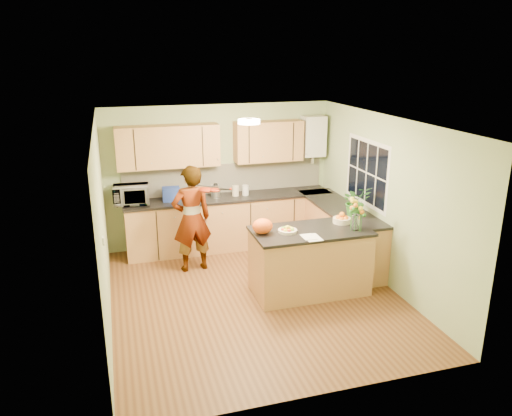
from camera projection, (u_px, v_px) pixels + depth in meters
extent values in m
plane|color=#543018|center=(255.00, 296.00, 7.17)|extent=(4.50, 4.50, 0.00)
cube|color=white|center=(255.00, 122.00, 6.41)|extent=(4.00, 4.50, 0.02)
cube|color=#92AC7B|center=(220.00, 176.00, 8.85)|extent=(4.00, 0.02, 2.50)
cube|color=#92AC7B|center=(322.00, 285.00, 4.74)|extent=(4.00, 0.02, 2.50)
cube|color=#92AC7B|center=(103.00, 228.00, 6.25)|extent=(0.02, 4.50, 2.50)
cube|color=#92AC7B|center=(386.00, 202.00, 7.33)|extent=(0.02, 4.50, 2.50)
cube|color=#AB6E44|center=(230.00, 223.00, 8.84)|extent=(3.60, 0.60, 0.90)
cube|color=black|center=(230.00, 198.00, 8.69)|extent=(3.64, 0.62, 0.04)
cube|color=#AB6E44|center=(339.00, 235.00, 8.27)|extent=(0.60, 2.20, 0.90)
cube|color=black|center=(340.00, 208.00, 8.12)|extent=(0.62, 2.24, 0.04)
cube|color=silver|center=(225.00, 178.00, 8.88)|extent=(3.60, 0.02, 0.52)
cube|color=#AB6E44|center=(168.00, 146.00, 8.27)|extent=(1.70, 0.34, 0.70)
cube|color=#AB6E44|center=(268.00, 141.00, 8.74)|extent=(1.20, 0.34, 0.70)
cube|color=silver|center=(313.00, 136.00, 8.96)|extent=(0.40, 0.30, 0.72)
cylinder|color=silver|center=(312.00, 158.00, 9.08)|extent=(0.06, 0.06, 0.20)
cube|color=silver|center=(367.00, 173.00, 7.79)|extent=(0.01, 1.30, 1.05)
cube|color=black|center=(367.00, 173.00, 7.79)|extent=(0.01, 1.18, 0.92)
cube|color=silver|center=(104.00, 241.00, 5.69)|extent=(0.02, 0.09, 0.09)
cylinder|color=#FFEABF|center=(249.00, 122.00, 6.70)|extent=(0.30, 0.30, 0.06)
cylinder|color=silver|center=(249.00, 119.00, 6.69)|extent=(0.10, 0.10, 0.02)
cube|color=#AB6E44|center=(310.00, 262.00, 7.19)|extent=(1.62, 0.81, 0.91)
cube|color=black|center=(311.00, 231.00, 7.05)|extent=(1.67, 0.85, 0.04)
cylinder|color=beige|center=(288.00, 231.00, 6.94)|extent=(0.26, 0.26, 0.04)
cylinder|color=beige|center=(342.00, 220.00, 7.31)|extent=(0.26, 0.26, 0.08)
cylinder|color=silver|center=(356.00, 222.00, 7.00)|extent=(0.11, 0.11, 0.23)
ellipsoid|color=#E25012|center=(263.00, 226.00, 6.87)|extent=(0.30, 0.26, 0.22)
cube|color=white|center=(312.00, 237.00, 6.74)|extent=(0.21, 0.28, 0.01)
imported|color=#D7AA84|center=(192.00, 219.00, 7.80)|extent=(0.67, 0.48, 1.71)
imported|color=silver|center=(131.00, 195.00, 8.22)|extent=(0.60, 0.43, 0.32)
cube|color=navy|center=(171.00, 194.00, 8.42)|extent=(0.30, 0.23, 0.23)
cylinder|color=silver|center=(216.00, 191.00, 8.62)|extent=(0.16, 0.16, 0.22)
sphere|color=black|center=(215.00, 183.00, 8.57)|extent=(0.08, 0.08, 0.08)
cylinder|color=beige|center=(235.00, 191.00, 8.70)|extent=(0.13, 0.13, 0.18)
cylinder|color=silver|center=(245.00, 190.00, 8.75)|extent=(0.12, 0.12, 0.18)
imported|color=#2D6C24|center=(356.00, 201.00, 7.59)|extent=(0.43, 0.37, 0.48)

